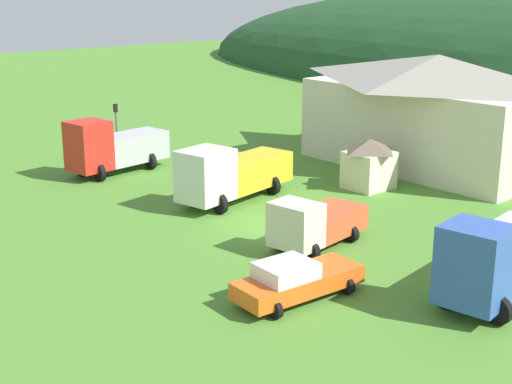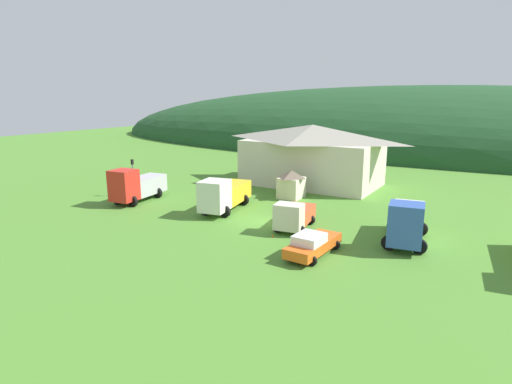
# 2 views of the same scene
# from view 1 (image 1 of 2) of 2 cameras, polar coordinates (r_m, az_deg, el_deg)

# --- Properties ---
(ground_plane) EXTENTS (200.00, 200.00, 0.00)m
(ground_plane) POSITION_cam_1_polar(r_m,az_deg,el_deg) (36.72, 1.83, -2.96)
(ground_plane) COLOR #4C842D
(depot_building) EXTENTS (17.12, 10.15, 7.41)m
(depot_building) POSITION_cam_1_polar(r_m,az_deg,el_deg) (50.28, 13.86, 6.31)
(depot_building) COLOR beige
(depot_building) RESTS_ON ground
(play_shed_cream) EXTENTS (2.54, 2.76, 3.03)m
(play_shed_cream) POSITION_cam_1_polar(r_m,az_deg,el_deg) (44.14, 8.83, 2.26)
(play_shed_cream) COLOR beige
(play_shed_cream) RESTS_ON ground
(crane_truck_red) EXTENTS (3.61, 7.06, 3.66)m
(crane_truck_red) POSITION_cam_1_polar(r_m,az_deg,el_deg) (47.92, -11.22, 3.50)
(crane_truck_red) COLOR red
(crane_truck_red) RESTS_ON ground
(heavy_rig_striped) EXTENTS (3.99, 8.10, 3.36)m
(heavy_rig_striped) POSITION_cam_1_polar(r_m,az_deg,el_deg) (40.88, -2.08, 1.49)
(heavy_rig_striped) COLOR silver
(heavy_rig_striped) RESTS_ON ground
(light_truck_cream) EXTENTS (3.14, 5.45, 2.47)m
(light_truck_cream) POSITION_cam_1_polar(r_m,az_deg,el_deg) (34.08, 4.51, -2.42)
(light_truck_cream) COLOR beige
(light_truck_cream) RESTS_ON ground
(box_truck_blue) EXTENTS (3.78, 7.36, 3.55)m
(box_truck_blue) POSITION_cam_1_polar(r_m,az_deg,el_deg) (29.78, 18.25, -4.91)
(box_truck_blue) COLOR #3356AD
(box_truck_blue) RESTS_ON ground
(service_pickup_orange) EXTENTS (2.56, 5.49, 1.66)m
(service_pickup_orange) POSITION_cam_1_polar(r_m,az_deg,el_deg) (28.66, 3.11, -6.87)
(service_pickup_orange) COLOR orange
(service_pickup_orange) RESTS_ON ground
(traffic_light_west) EXTENTS (0.20, 0.32, 4.13)m
(traffic_light_west) POSITION_cam_1_polar(r_m,az_deg,el_deg) (50.18, -10.84, 4.98)
(traffic_light_west) COLOR #4C4C51
(traffic_light_west) RESTS_ON ground
(traffic_cone_near_pickup) EXTENTS (0.36, 0.36, 0.49)m
(traffic_cone_near_pickup) POSITION_cam_1_polar(r_m,az_deg,el_deg) (33.06, 0.52, -5.17)
(traffic_cone_near_pickup) COLOR orange
(traffic_cone_near_pickup) RESTS_ON ground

